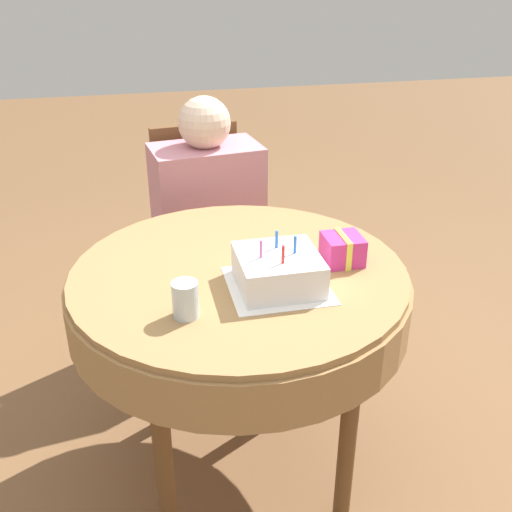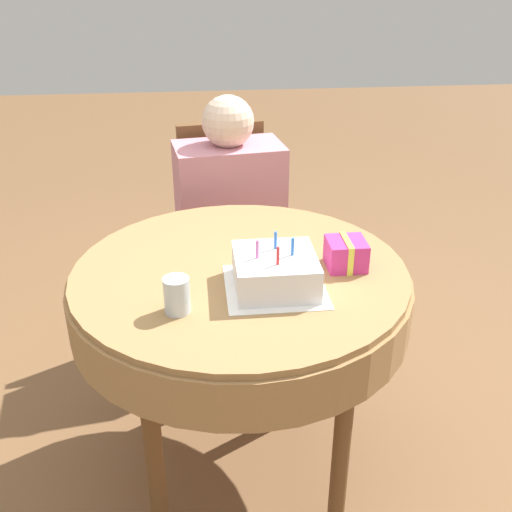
# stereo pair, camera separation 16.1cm
# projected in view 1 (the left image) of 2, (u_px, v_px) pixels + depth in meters

# --- Properties ---
(ground_plane) EXTENTS (12.00, 12.00, 0.00)m
(ground_plane) POSITION_uv_depth(u_px,v_px,m) (242.00, 467.00, 2.00)
(ground_plane) COLOR brown
(dining_table) EXTENTS (0.95, 0.95, 0.75)m
(dining_table) POSITION_uv_depth(u_px,v_px,m) (239.00, 298.00, 1.70)
(dining_table) COLOR #9E7547
(dining_table) RESTS_ON ground_plane
(chair) EXTENTS (0.45, 0.45, 0.92)m
(chair) POSITION_uv_depth(u_px,v_px,m) (204.00, 235.00, 2.50)
(chair) COLOR brown
(chair) RESTS_ON ground_plane
(person) EXTENTS (0.44, 0.38, 1.07)m
(person) POSITION_uv_depth(u_px,v_px,m) (209.00, 207.00, 2.35)
(person) COLOR beige
(person) RESTS_ON ground_plane
(napkin) EXTENTS (0.26, 0.26, 0.00)m
(napkin) POSITION_uv_depth(u_px,v_px,m) (278.00, 285.00, 1.58)
(napkin) COLOR white
(napkin) RESTS_ON dining_table
(birthday_cake) EXTENTS (0.21, 0.21, 0.14)m
(birthday_cake) POSITION_uv_depth(u_px,v_px,m) (278.00, 270.00, 1.56)
(birthday_cake) COLOR white
(birthday_cake) RESTS_ON dining_table
(drinking_glass) EXTENTS (0.06, 0.06, 0.09)m
(drinking_glass) POSITION_uv_depth(u_px,v_px,m) (185.00, 300.00, 1.43)
(drinking_glass) COLOR silver
(drinking_glass) RESTS_ON dining_table
(gift_box) EXTENTS (0.11, 0.11, 0.09)m
(gift_box) POSITION_uv_depth(u_px,v_px,m) (342.00, 249.00, 1.68)
(gift_box) COLOR #D13384
(gift_box) RESTS_ON dining_table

